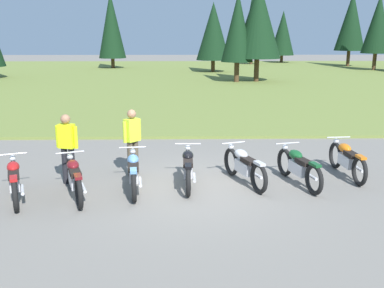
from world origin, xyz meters
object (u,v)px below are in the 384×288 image
rider_near_row_end (67,145)px  rider_in_hivis_vest (132,138)px  motorcycle_sky_blue (134,172)px  motorcycle_silver (244,166)px  motorcycle_red (14,180)px  motorcycle_british_green (298,167)px  motorcycle_maroon (75,178)px  motorcycle_black (188,168)px  motorcycle_orange (347,159)px

rider_near_row_end → rider_in_hivis_vest: 1.58m
motorcycle_sky_blue → rider_in_hivis_vest: rider_in_hivis_vest is taller
motorcycle_silver → rider_near_row_end: size_ratio=1.20×
motorcycle_sky_blue → motorcycle_silver: same height
motorcycle_red → motorcycle_british_green: size_ratio=0.97×
motorcycle_british_green → motorcycle_silver: bearing=175.8°
motorcycle_british_green → rider_near_row_end: 5.43m
motorcycle_red → rider_in_hivis_vest: 2.91m
motorcycle_maroon → motorcycle_british_green: same height
motorcycle_red → rider_in_hivis_vest: rider_in_hivis_vest is taller
motorcycle_maroon → motorcycle_black: bearing=16.1°
rider_near_row_end → rider_in_hivis_vest: size_ratio=1.00×
motorcycle_maroon → motorcycle_black: size_ratio=0.96×
motorcycle_silver → rider_near_row_end: 4.17m
motorcycle_red → motorcycle_maroon: (1.25, 0.11, 0.00)m
motorcycle_orange → rider_in_hivis_vest: rider_in_hivis_vest is taller
motorcycle_maroon → rider_in_hivis_vest: bearing=54.7°
motorcycle_red → motorcycle_silver: same height
motorcycle_silver → motorcycle_british_green: 1.27m
motorcycle_red → rider_near_row_end: 1.44m
motorcycle_sky_blue → motorcycle_british_green: (3.83, 0.34, 0.00)m
motorcycle_maroon → rider_in_hivis_vest: rider_in_hivis_vest is taller
motorcycle_british_green → rider_near_row_end: rider_near_row_end is taller
motorcycle_orange → rider_in_hivis_vest: 5.36m
motorcycle_sky_blue → motorcycle_orange: size_ratio=1.00×
rider_near_row_end → motorcycle_black: bearing=-3.9°
motorcycle_british_green → rider_in_hivis_vest: rider_in_hivis_vest is taller
motorcycle_orange → motorcycle_red: bearing=-169.3°
motorcycle_red → motorcycle_british_green: (6.30, 0.85, 0.00)m
motorcycle_sky_blue → rider_in_hivis_vest: (-0.14, 1.14, 0.51)m
rider_in_hivis_vest → motorcycle_silver: bearing=-14.7°
motorcycle_black → motorcycle_british_green: size_ratio=1.02×
rider_near_row_end → rider_in_hivis_vest: same height
motorcycle_black → motorcycle_red: bearing=-167.5°
motorcycle_red → rider_in_hivis_vest: (2.34, 1.65, 0.51)m
motorcycle_red → motorcycle_sky_blue: 2.53m
rider_near_row_end → motorcycle_red: bearing=-131.6°
motorcycle_red → rider_near_row_end: (0.90, 1.01, 0.51)m
motorcycle_maroon → motorcycle_silver: (3.79, 0.83, 0.00)m
motorcycle_black → motorcycle_orange: (3.96, 0.63, 0.00)m
motorcycle_british_green → rider_near_row_end: bearing=178.3°
motorcycle_black → rider_in_hivis_vest: rider_in_hivis_vest is taller
motorcycle_black → rider_near_row_end: bearing=176.1°
motorcycle_silver → rider_near_row_end: bearing=179.1°
motorcycle_silver → rider_near_row_end: (-4.14, 0.07, 0.51)m
motorcycle_black → rider_in_hivis_vest: size_ratio=1.26×
motorcycle_sky_blue → rider_near_row_end: bearing=162.5°
motorcycle_red → rider_in_hivis_vest: size_ratio=1.20×
motorcycle_maroon → motorcycle_orange: (6.42, 1.34, 0.00)m
rider_near_row_end → motorcycle_silver: bearing=-0.9°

